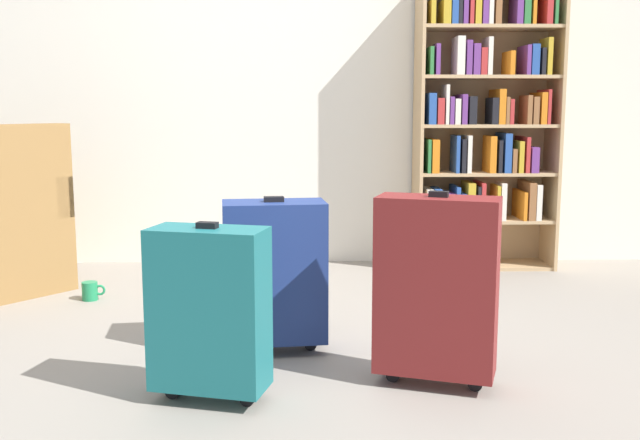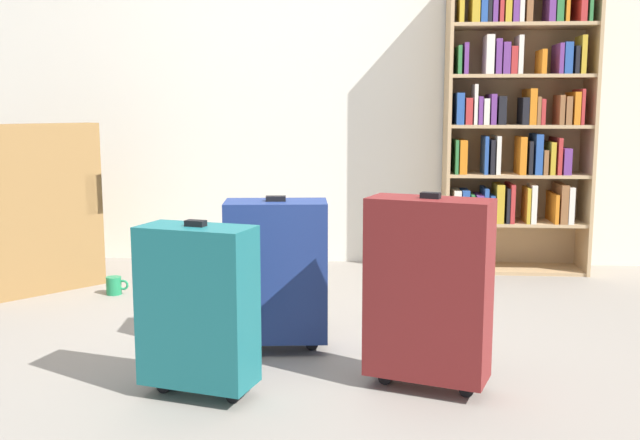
{
  "view_description": "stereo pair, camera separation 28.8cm",
  "coord_description": "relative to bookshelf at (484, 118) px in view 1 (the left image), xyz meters",
  "views": [
    {
      "loc": [
        0.03,
        -2.66,
        0.99
      ],
      "look_at": [
        0.11,
        0.19,
        0.55
      ],
      "focal_mm": 41.42,
      "sensor_mm": 36.0,
      "label": 1
    },
    {
      "loc": [
        0.32,
        -2.65,
        0.99
      ],
      "look_at": [
        0.11,
        0.19,
        0.55
      ],
      "focal_mm": 41.42,
      "sensor_mm": 36.0,
      "label": 2
    }
  ],
  "objects": [
    {
      "name": "suitcase_navy_blue",
      "position": [
        -1.22,
        -1.58,
        -0.58
      ],
      "size": [
        0.43,
        0.26,
        0.64
      ],
      "color": "navy",
      "rests_on": "ground"
    },
    {
      "name": "bookshelf",
      "position": [
        0.0,
        0.0,
        0.0
      ],
      "size": [
        0.85,
        0.32,
        1.73
      ],
      "color": "tan",
      "rests_on": "ground"
    },
    {
      "name": "mug",
      "position": [
        -2.2,
        -0.76,
        -0.87
      ],
      "size": [
        0.12,
        0.08,
        0.1
      ],
      "color": "#1E7F4C",
      "rests_on": "ground"
    },
    {
      "name": "back_wall",
      "position": [
        -1.14,
        0.22,
        0.38
      ],
      "size": [
        5.84,
        0.1,
        2.6
      ],
      "primitive_type": "cube",
      "color": "silver",
      "rests_on": "ground"
    },
    {
      "name": "ground_plane",
      "position": [
        -1.14,
        -1.82,
        -0.92
      ],
      "size": [
        10.22,
        10.22,
        0.0
      ],
      "primitive_type": "plane",
      "color": "gray"
    },
    {
      "name": "suitcase_teal",
      "position": [
        -1.42,
        -2.09,
        -0.6
      ],
      "size": [
        0.42,
        0.28,
        0.61
      ],
      "color": "#19666B",
      "rests_on": "ground"
    },
    {
      "name": "suitcase_dark_red",
      "position": [
        -0.63,
        -1.97,
        -0.55
      ],
      "size": [
        0.46,
        0.31,
        0.7
      ],
      "color": "maroon",
      "rests_on": "ground"
    }
  ]
}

